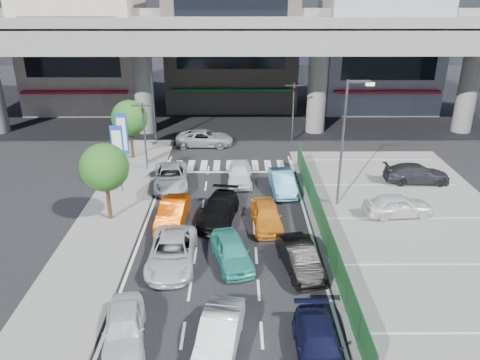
{
  "coord_description": "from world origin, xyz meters",
  "views": [
    {
      "loc": [
        0.64,
        -20.95,
        13.22
      ],
      "look_at": [
        0.78,
        5.3,
        2.04
      ],
      "focal_mm": 35.0,
      "sensor_mm": 36.0,
      "label": 1
    }
  ],
  "objects_px": {
    "traffic_light_left": "(144,120)",
    "sedan_white_mid_left": "(172,252)",
    "hatch_white_back_mid": "(219,335)",
    "kei_truck_front_right": "(282,182)",
    "taxi_teal_mid": "(232,251)",
    "tree_near": "(105,168)",
    "traffic_light_right": "(294,98)",
    "traffic_cone": "(321,211)",
    "signboard_near": "(118,150)",
    "hatch_black_mid_right": "(300,258)",
    "street_lamp_left": "(154,91)",
    "sedan_black_mid": "(219,210)",
    "parked_sedan_dgrey": "(417,174)",
    "street_lamp_right": "(346,134)",
    "signboard_far": "(122,136)",
    "crossing_wagon_silver": "(205,138)",
    "minivan_navy_back": "(318,345)",
    "taxi_orange_right": "(267,216)",
    "van_white_back_left": "(124,327)",
    "parked_sedan_white": "(398,205)",
    "wagon_silver_front_left": "(171,177)",
    "tree_far": "(129,118)",
    "sedan_white_front_mid": "(240,173)",
    "taxi_orange_left": "(173,213)"
  },
  "relations": [
    {
      "from": "minivan_navy_back",
      "to": "wagon_silver_front_left",
      "type": "relative_size",
      "value": 0.85
    },
    {
      "from": "minivan_navy_back",
      "to": "wagon_silver_front_left",
      "type": "distance_m",
      "value": 17.97
    },
    {
      "from": "sedan_white_mid_left",
      "to": "traffic_cone",
      "type": "height_order",
      "value": "sedan_white_mid_left"
    },
    {
      "from": "traffic_light_left",
      "to": "street_lamp_left",
      "type": "distance_m",
      "value": 6.06
    },
    {
      "from": "hatch_white_back_mid",
      "to": "sedan_black_mid",
      "type": "bearing_deg",
      "value": 100.87
    },
    {
      "from": "traffic_light_right",
      "to": "sedan_black_mid",
      "type": "bearing_deg",
      "value": -111.64
    },
    {
      "from": "signboard_near",
      "to": "hatch_black_mid_right",
      "type": "relative_size",
      "value": 1.12
    },
    {
      "from": "street_lamp_right",
      "to": "hatch_black_mid_right",
      "type": "xyz_separation_m",
      "value": [
        -3.48,
        -7.34,
        -4.08
      ]
    },
    {
      "from": "taxi_orange_left",
      "to": "wagon_silver_front_left",
      "type": "xyz_separation_m",
      "value": [
        -0.84,
        5.44,
        0.0
      ]
    },
    {
      "from": "hatch_white_back_mid",
      "to": "kei_truck_front_right",
      "type": "bearing_deg",
      "value": 84.52
    },
    {
      "from": "sedan_white_mid_left",
      "to": "parked_sedan_dgrey",
      "type": "height_order",
      "value": "sedan_white_mid_left"
    },
    {
      "from": "taxi_teal_mid",
      "to": "taxi_orange_right",
      "type": "xyz_separation_m",
      "value": [
        1.97,
        3.87,
        0.0
      ]
    },
    {
      "from": "van_white_back_left",
      "to": "hatch_black_mid_right",
      "type": "distance_m",
      "value": 9.02
    },
    {
      "from": "parked_sedan_white",
      "to": "traffic_cone",
      "type": "xyz_separation_m",
      "value": [
        -4.66,
        -0.12,
        -0.31
      ]
    },
    {
      "from": "street_lamp_right",
      "to": "kei_truck_front_right",
      "type": "xyz_separation_m",
      "value": [
        -3.51,
        2.09,
        -4.08
      ]
    },
    {
      "from": "taxi_teal_mid",
      "to": "tree_near",
      "type": "bearing_deg",
      "value": 133.16
    },
    {
      "from": "tree_near",
      "to": "traffic_cone",
      "type": "distance_m",
      "value": 13.0
    },
    {
      "from": "street_lamp_left",
      "to": "traffic_cone",
      "type": "height_order",
      "value": "street_lamp_left"
    },
    {
      "from": "tree_far",
      "to": "crossing_wagon_silver",
      "type": "bearing_deg",
      "value": 30.26
    },
    {
      "from": "street_lamp_left",
      "to": "taxi_teal_mid",
      "type": "bearing_deg",
      "value": -70.37
    },
    {
      "from": "hatch_white_back_mid",
      "to": "wagon_silver_front_left",
      "type": "bearing_deg",
      "value": 112.66
    },
    {
      "from": "minivan_navy_back",
      "to": "taxi_teal_mid",
      "type": "relative_size",
      "value": 1.04
    },
    {
      "from": "van_white_back_left",
      "to": "kei_truck_front_right",
      "type": "distance_m",
      "value": 16.23
    },
    {
      "from": "traffic_light_left",
      "to": "sedan_white_mid_left",
      "type": "distance_m",
      "value": 13.65
    },
    {
      "from": "sedan_white_mid_left",
      "to": "crossing_wagon_silver",
      "type": "bearing_deg",
      "value": 87.58
    },
    {
      "from": "traffic_light_right",
      "to": "traffic_cone",
      "type": "xyz_separation_m",
      "value": [
        0.17,
        -14.74,
        -3.49
      ]
    },
    {
      "from": "crossing_wagon_silver",
      "to": "parked_sedan_dgrey",
      "type": "relative_size",
      "value": 1.08
    },
    {
      "from": "hatch_white_back_mid",
      "to": "kei_truck_front_right",
      "type": "height_order",
      "value": "same"
    },
    {
      "from": "minivan_navy_back",
      "to": "taxi_orange_right",
      "type": "xyz_separation_m",
      "value": [
        -1.34,
        10.41,
        0.08
      ]
    },
    {
      "from": "traffic_light_left",
      "to": "signboard_near",
      "type": "distance_m",
      "value": 4.22
    },
    {
      "from": "parked_sedan_dgrey",
      "to": "traffic_light_right",
      "type": "bearing_deg",
      "value": 41.37
    },
    {
      "from": "sedan_white_front_mid",
      "to": "parked_sedan_dgrey",
      "type": "xyz_separation_m",
      "value": [
        12.51,
        -0.19,
        0.03
      ]
    },
    {
      "from": "crossing_wagon_silver",
      "to": "kei_truck_front_right",
      "type": "bearing_deg",
      "value": -148.26
    },
    {
      "from": "signboard_far",
      "to": "parked_sedan_white",
      "type": "distance_m",
      "value": 19.25
    },
    {
      "from": "tree_far",
      "to": "sedan_white_front_mid",
      "type": "bearing_deg",
      "value": -29.25
    },
    {
      "from": "street_lamp_right",
      "to": "sedan_white_mid_left",
      "type": "relative_size",
      "value": 1.61
    },
    {
      "from": "taxi_orange_right",
      "to": "traffic_cone",
      "type": "xyz_separation_m",
      "value": [
        3.35,
        1.07,
        -0.25
      ]
    },
    {
      "from": "tree_near",
      "to": "van_white_back_left",
      "type": "height_order",
      "value": "tree_near"
    },
    {
      "from": "tree_far",
      "to": "sedan_white_mid_left",
      "type": "xyz_separation_m",
      "value": [
        5.12,
        -15.28,
        -2.7
      ]
    },
    {
      "from": "parked_sedan_dgrey",
      "to": "crossing_wagon_silver",
      "type": "bearing_deg",
      "value": 64.02
    },
    {
      "from": "street_lamp_right",
      "to": "tree_near",
      "type": "relative_size",
      "value": 1.67
    },
    {
      "from": "kei_truck_front_right",
      "to": "parked_sedan_dgrey",
      "type": "bearing_deg",
      "value": 4.51
    },
    {
      "from": "parked_sedan_dgrey",
      "to": "wagon_silver_front_left",
      "type": "bearing_deg",
      "value": 93.65
    },
    {
      "from": "tree_near",
      "to": "traffic_cone",
      "type": "relative_size",
      "value": 6.24
    },
    {
      "from": "traffic_light_left",
      "to": "hatch_white_back_mid",
      "type": "relative_size",
      "value": 1.24
    },
    {
      "from": "traffic_light_right",
      "to": "signboard_far",
      "type": "height_order",
      "value": "traffic_light_right"
    },
    {
      "from": "sedan_white_mid_left",
      "to": "sedan_white_front_mid",
      "type": "xyz_separation_m",
      "value": [
        3.45,
        10.48,
        0.0
      ]
    },
    {
      "from": "hatch_black_mid_right",
      "to": "sedan_black_mid",
      "type": "xyz_separation_m",
      "value": [
        -4.18,
        5.24,
        0.0
      ]
    },
    {
      "from": "kei_truck_front_right",
      "to": "parked_sedan_white",
      "type": "relative_size",
      "value": 1.02
    },
    {
      "from": "sedan_white_mid_left",
      "to": "signboard_far",
      "type": "bearing_deg",
      "value": 111.68
    }
  ]
}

